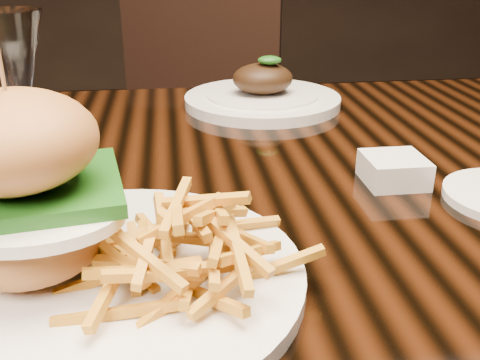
{
  "coord_description": "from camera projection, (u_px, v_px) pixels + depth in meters",
  "views": [
    {
      "loc": [
        -0.08,
        -0.65,
        1.02
      ],
      "look_at": [
        -0.01,
        -0.16,
        0.81
      ],
      "focal_mm": 42.0,
      "sensor_mm": 36.0,
      "label": 1
    }
  ],
  "objects": [
    {
      "name": "dining_table",
      "position": [
        235.0,
        226.0,
        0.74
      ],
      "size": [
        1.6,
        0.9,
        0.75
      ],
      "color": "black",
      "rests_on": "ground"
    },
    {
      "name": "burger_plate",
      "position": [
        91.0,
        227.0,
        0.46
      ],
      "size": [
        0.34,
        0.34,
        0.22
      ],
      "rotation": [
        0.0,
        0.0,
        -0.05
      ],
      "color": "white",
      "rests_on": "dining_table"
    },
    {
      "name": "ramekin",
      "position": [
        394.0,
        170.0,
        0.68
      ],
      "size": [
        0.07,
        0.07,
        0.03
      ],
      "primitive_type": "cube",
      "rotation": [
        0.0,
        0.0,
        -0.04
      ],
      "color": "white",
      "rests_on": "dining_table"
    },
    {
      "name": "wine_glass",
      "position": [
        16.0,
        55.0,
        0.67
      ],
      "size": [
        0.07,
        0.07,
        0.2
      ],
      "color": "white",
      "rests_on": "dining_table"
    },
    {
      "name": "far_dish",
      "position": [
        262.0,
        96.0,
        0.99
      ],
      "size": [
        0.28,
        0.28,
        0.09
      ],
      "rotation": [
        0.0,
        0.0,
        0.14
      ],
      "color": "white",
      "rests_on": "dining_table"
    },
    {
      "name": "chair_far",
      "position": [
        194.0,
        123.0,
        1.6
      ],
      "size": [
        0.57,
        0.58,
        0.95
      ],
      "rotation": [
        0.0,
        0.0,
        -0.29
      ],
      "color": "black",
      "rests_on": "ground"
    }
  ]
}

